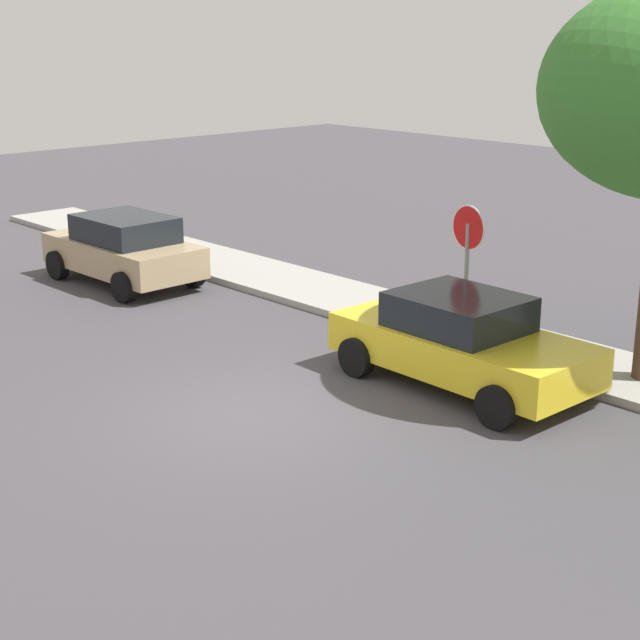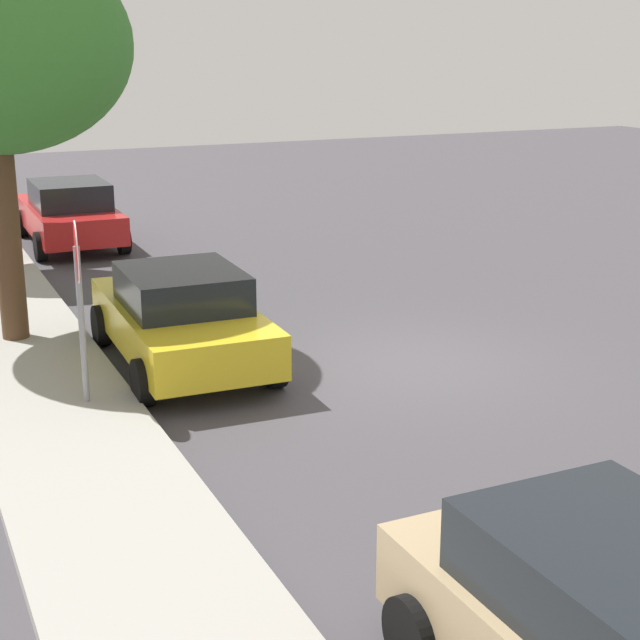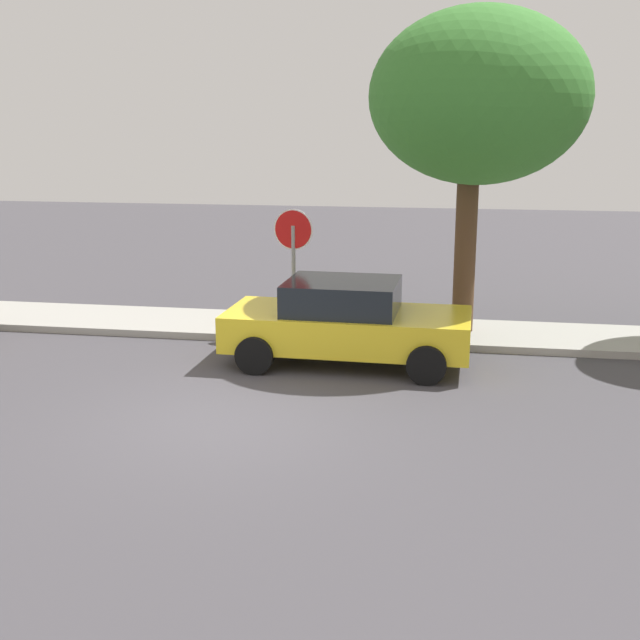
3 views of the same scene
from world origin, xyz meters
name	(u,v)px [view 2 (image 2 of 3)]	position (x,y,z in m)	size (l,w,h in m)	color
ground_plane	(406,363)	(0.00, 0.00, 0.00)	(60.00, 60.00, 0.00)	#423F44
sidewalk_curb	(57,410)	(0.00, 5.07, 0.07)	(32.00, 2.03, 0.14)	#9E9B93
stop_sign	(79,283)	(0.00, 4.69, 1.71)	(0.77, 0.13, 2.48)	gray
parked_car_yellow	(182,317)	(1.26, 3.03, 0.74)	(4.21, 2.13, 1.46)	yellow
parked_car_red	(69,213)	(10.60, 2.89, 0.75)	(4.37, 2.04, 1.50)	red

